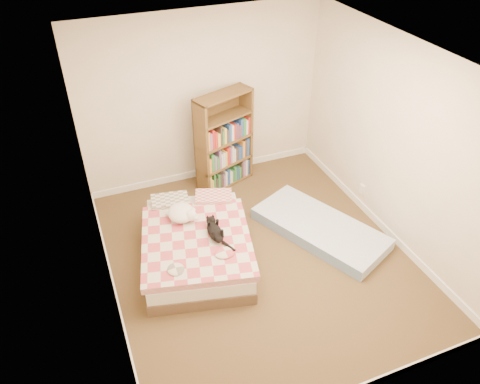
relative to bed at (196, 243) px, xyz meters
name	(u,v)px	position (x,y,z in m)	size (l,w,h in m)	color
room	(260,176)	(0.70, -0.30, 0.99)	(3.51, 4.01, 2.51)	#4A3520
bed	(196,243)	(0.00, 0.00, 0.00)	(1.56, 1.94, 0.46)	brown
bookshelf	(224,151)	(0.89, 1.39, 0.33)	(0.96, 0.58, 1.45)	#513A1B
floor_mattress	(320,228)	(1.63, -0.19, -0.13)	(0.78, 1.74, 0.16)	#6E8DB8
black_cat	(214,230)	(0.19, -0.16, 0.26)	(0.22, 0.62, 0.14)	black
white_dog	(182,213)	(-0.07, 0.27, 0.29)	(0.37, 0.39, 0.18)	white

